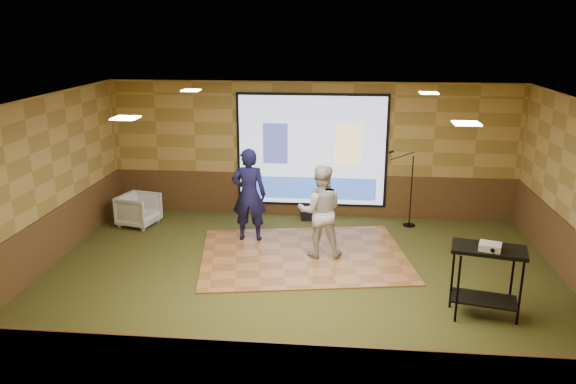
# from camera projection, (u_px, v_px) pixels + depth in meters

# --- Properties ---
(ground) EXTENTS (9.00, 9.00, 0.00)m
(ground) POSITION_uv_depth(u_px,v_px,m) (299.00, 281.00, 9.48)
(ground) COLOR #273518
(ground) RESTS_ON ground
(room_shell) EXTENTS (9.04, 7.04, 3.02)m
(room_shell) POSITION_uv_depth(u_px,v_px,m) (300.00, 160.00, 8.88)
(room_shell) COLOR tan
(room_shell) RESTS_ON ground
(wainscot_back) EXTENTS (9.00, 0.04, 0.95)m
(wainscot_back) POSITION_uv_depth(u_px,v_px,m) (311.00, 195.00, 12.66)
(wainscot_back) COLOR #4E351A
(wainscot_back) RESTS_ON ground
(wainscot_front) EXTENTS (9.00, 0.04, 0.95)m
(wainscot_front) POSITION_uv_depth(u_px,v_px,m) (274.00, 381.00, 6.03)
(wainscot_front) COLOR #4E351A
(wainscot_front) RESTS_ON ground
(wainscot_left) EXTENTS (0.04, 7.00, 0.95)m
(wainscot_left) POSITION_uv_depth(u_px,v_px,m) (43.00, 245.00, 9.76)
(wainscot_left) COLOR #4E351A
(wainscot_left) RESTS_ON ground
(projector_screen) EXTENTS (3.32, 0.06, 2.52)m
(projector_screen) POSITION_uv_depth(u_px,v_px,m) (312.00, 152.00, 12.34)
(projector_screen) COLOR black
(projector_screen) RESTS_ON room_shell
(downlight_nw) EXTENTS (0.32, 0.32, 0.02)m
(downlight_nw) POSITION_uv_depth(u_px,v_px,m) (191.00, 90.00, 10.56)
(downlight_nw) COLOR beige
(downlight_nw) RESTS_ON room_shell
(downlight_ne) EXTENTS (0.32, 0.32, 0.02)m
(downlight_ne) POSITION_uv_depth(u_px,v_px,m) (429.00, 93.00, 10.15)
(downlight_ne) COLOR beige
(downlight_ne) RESTS_ON room_shell
(downlight_sw) EXTENTS (0.32, 0.32, 0.02)m
(downlight_sw) POSITION_uv_depth(u_px,v_px,m) (126.00, 118.00, 7.41)
(downlight_sw) COLOR beige
(downlight_sw) RESTS_ON room_shell
(downlight_se) EXTENTS (0.32, 0.32, 0.02)m
(downlight_se) POSITION_uv_depth(u_px,v_px,m) (467.00, 123.00, 7.00)
(downlight_se) COLOR beige
(downlight_se) RESTS_ON room_shell
(dance_floor) EXTENTS (4.21, 3.48, 0.03)m
(dance_floor) POSITION_uv_depth(u_px,v_px,m) (303.00, 255.00, 10.50)
(dance_floor) COLOR #A86D3D
(dance_floor) RESTS_ON ground
(player_left) EXTENTS (0.69, 0.46, 1.86)m
(player_left) POSITION_uv_depth(u_px,v_px,m) (249.00, 195.00, 11.00)
(player_left) COLOR #14133D
(player_left) RESTS_ON dance_floor
(player_right) EXTENTS (0.89, 0.73, 1.73)m
(player_right) POSITION_uv_depth(u_px,v_px,m) (320.00, 211.00, 10.23)
(player_right) COLOR beige
(player_right) RESTS_ON dance_floor
(av_table) EXTENTS (1.03, 0.54, 1.09)m
(av_table) POSITION_uv_depth(u_px,v_px,m) (487.00, 267.00, 8.12)
(av_table) COLOR black
(av_table) RESTS_ON ground
(projector) EXTENTS (0.36, 0.33, 0.10)m
(projector) POSITION_uv_depth(u_px,v_px,m) (490.00, 247.00, 7.94)
(projector) COLOR silver
(projector) RESTS_ON av_table
(mic_stand) EXTENTS (0.65, 0.27, 1.66)m
(mic_stand) POSITION_uv_depth(u_px,v_px,m) (408.00, 204.00, 11.96)
(mic_stand) COLOR black
(mic_stand) RESTS_ON ground
(banquet_chair) EXTENTS (0.91, 0.90, 0.69)m
(banquet_chair) POSITION_uv_depth(u_px,v_px,m) (139.00, 210.00, 12.03)
(banquet_chair) COLOR gray
(banquet_chair) RESTS_ON ground
(duffel_bag) EXTENTS (0.49, 0.36, 0.28)m
(duffel_bag) POSITION_uv_depth(u_px,v_px,m) (311.00, 213.00, 12.48)
(duffel_bag) COLOR black
(duffel_bag) RESTS_ON ground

